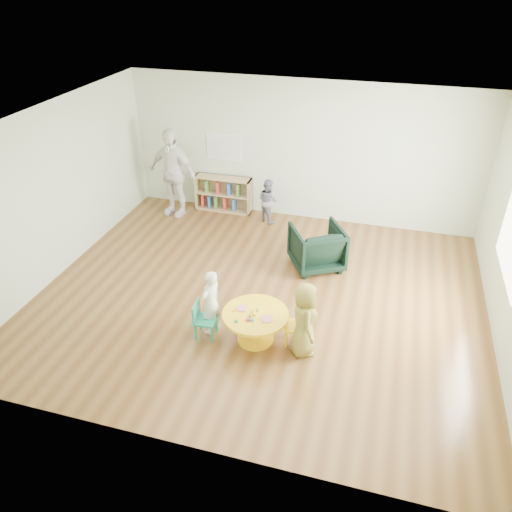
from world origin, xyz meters
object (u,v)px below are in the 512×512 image
(bookshelf, at_px, (223,194))
(child_left, at_px, (211,302))
(kid_chair_right, at_px, (299,326))
(child_right, at_px, (304,320))
(toddler, at_px, (268,201))
(kid_chair_left, at_px, (203,319))
(armchair, at_px, (317,247))
(adult_caretaker, at_px, (172,173))
(activity_table, at_px, (255,322))

(bookshelf, distance_m, child_left, 4.06)
(kid_chair_right, xyz_separation_m, bookshelf, (-2.43, 3.80, 0.06))
(child_right, bearing_deg, toddler, -0.35)
(toddler, bearing_deg, child_right, 143.81)
(kid_chair_right, xyz_separation_m, child_left, (-1.26, -0.08, 0.20))
(kid_chair_left, bearing_deg, kid_chair_right, 94.64)
(kid_chair_left, xyz_separation_m, armchair, (1.23, 2.29, 0.08))
(child_right, height_order, adult_caretaker, adult_caretaker)
(kid_chair_left, distance_m, armchair, 2.61)
(armchair, xyz_separation_m, child_right, (0.21, -2.24, 0.17))
(activity_table, distance_m, kid_chair_left, 0.76)
(armchair, bearing_deg, child_right, 65.43)
(kid_chair_right, xyz_separation_m, armchair, (-0.11, 2.08, 0.08))
(activity_table, relative_size, child_right, 0.84)
(kid_chair_right, bearing_deg, bookshelf, 24.69)
(kid_chair_right, distance_m, child_left, 1.28)
(bookshelf, distance_m, toddler, 1.09)
(kid_chair_right, distance_m, adult_caretaker, 4.78)
(child_left, bearing_deg, activity_table, 109.42)
(kid_chair_right, bearing_deg, kid_chair_left, 91.21)
(kid_chair_right, height_order, child_left, child_left)
(adult_caretaker, bearing_deg, child_left, -47.35)
(activity_table, relative_size, kid_chair_left, 1.66)
(bookshelf, height_order, armchair, armchair)
(kid_chair_left, bearing_deg, child_left, 143.20)
(activity_table, height_order, child_left, child_left)
(bookshelf, bearing_deg, armchair, -36.66)
(child_right, distance_m, adult_caretaker, 4.93)
(child_left, height_order, adult_caretaker, adult_caretaker)
(kid_chair_right, height_order, bookshelf, bookshelf)
(activity_table, distance_m, kid_chair_right, 0.61)
(kid_chair_right, height_order, armchair, armchair)
(bookshelf, xyz_separation_m, child_left, (1.17, -3.89, 0.14))
(activity_table, bearing_deg, adult_caretaker, 128.56)
(kid_chair_left, relative_size, adult_caretaker, 0.31)
(armchair, distance_m, toddler, 1.94)
(kid_chair_left, relative_size, armchair, 0.66)
(activity_table, distance_m, child_right, 0.73)
(kid_chair_left, distance_m, toddler, 3.76)
(kid_chair_right, bearing_deg, toddler, 13.41)
(kid_chair_left, xyz_separation_m, bookshelf, (-1.09, 4.02, 0.06))
(kid_chair_right, bearing_deg, activity_table, 91.80)
(child_left, bearing_deg, child_right, 107.97)
(child_left, xyz_separation_m, toddler, (-0.12, 3.63, -0.05))
(bookshelf, relative_size, armchair, 1.42)
(activity_table, relative_size, adult_caretaker, 0.51)
(activity_table, relative_size, kid_chair_right, 1.63)
(toddler, distance_m, adult_caretaker, 2.03)
(kid_chair_right, xyz_separation_m, child_right, (0.10, -0.16, 0.25))
(kid_chair_left, distance_m, kid_chair_right, 1.36)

